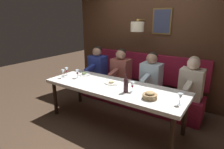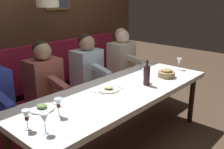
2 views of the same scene
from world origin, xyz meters
name	(u,v)px [view 2 (image 2 of 2)]	position (x,y,z in m)	size (l,w,h in m)	color
ground_plane	(119,147)	(0.00, 0.00, 0.00)	(12.00, 12.00, 0.00)	#4C3828
dining_table	(119,95)	(0.00, 0.00, 0.68)	(0.90, 2.53, 0.74)	white
banquette_bench	(71,109)	(0.89, 0.00, 0.23)	(0.52, 2.73, 0.45)	maroon
back_wall_panel	(41,23)	(1.46, 0.00, 1.37)	(0.59, 3.93, 2.90)	#422819
diner_nearest	(122,54)	(0.88, -1.10, 0.82)	(0.60, 0.40, 0.79)	beige
diner_near	(87,63)	(0.88, -0.33, 0.82)	(0.60, 0.40, 0.79)	silver
diner_middle	(44,75)	(0.88, 0.39, 0.82)	(0.60, 0.40, 0.79)	#934C42
place_setting_0	(108,89)	(0.08, 0.10, 0.75)	(0.24, 0.32, 0.05)	silver
place_setting_1	(42,108)	(0.20, 0.87, 0.75)	(0.24, 0.32, 0.05)	white
wine_glass_0	(44,119)	(-0.17, 1.08, 0.86)	(0.07, 0.07, 0.16)	silver
wine_glass_1	(145,73)	(-0.06, -0.40, 0.86)	(0.07, 0.07, 0.16)	silver
wine_glass_2	(179,61)	(-0.12, -1.16, 0.86)	(0.07, 0.07, 0.16)	silver
wine_glass_3	(27,116)	(-0.02, 1.14, 0.86)	(0.07, 0.07, 0.16)	silver
wine_glass_4	(58,104)	(-0.02, 0.84, 0.86)	(0.07, 0.07, 0.16)	silver
wine_bottle	(147,75)	(-0.14, -0.33, 0.86)	(0.08, 0.08, 0.30)	#33191E
bread_bowl	(166,73)	(-0.16, -0.75, 0.79)	(0.22, 0.22, 0.12)	#9E7F56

